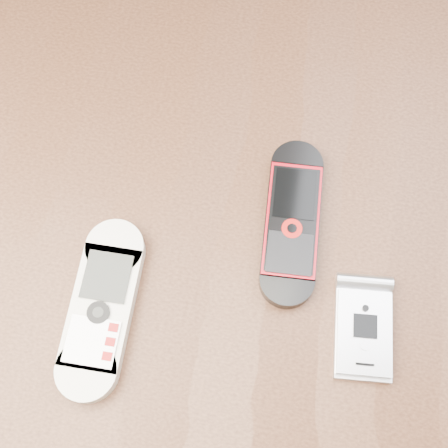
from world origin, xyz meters
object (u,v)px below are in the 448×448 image
table (220,259)px  motorola_razr (364,331)px  nokia_black_red (292,221)px  nokia_white (102,308)px

table → motorola_razr: motorola_razr is taller
table → motorola_razr: (0.14, -0.08, 0.11)m
table → nokia_black_red: (0.07, 0.01, 0.11)m
motorola_razr → nokia_black_red: bearing=125.2°
table → motorola_razr: 0.20m
table → nokia_white: bearing=-133.0°
nokia_white → motorola_razr: bearing=4.2°
nokia_white → motorola_razr: (0.23, 0.02, -0.00)m
motorola_razr → table: bearing=147.1°
nokia_white → motorola_razr: 0.23m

